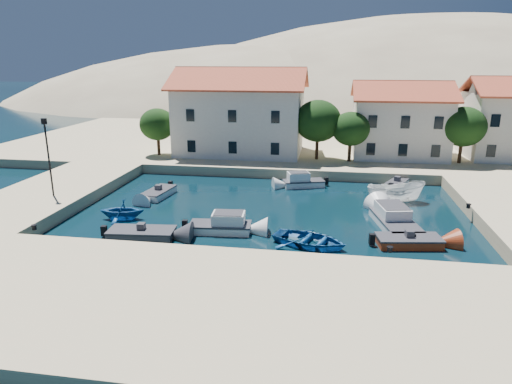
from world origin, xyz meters
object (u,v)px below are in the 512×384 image
(building_left, at_px, (240,110))
(rowboat_south, at_px, (309,245))
(building_mid, at_px, (400,118))
(boat_east, at_px, (395,202))
(building_right, at_px, (512,117))
(lamppost, at_px, (48,150))
(cabin_cruiser_south, at_px, (220,225))
(cabin_cruiser_east, at_px, (395,221))

(building_left, relative_size, rowboat_south, 3.02)
(building_mid, distance_m, rowboat_south, 27.44)
(building_mid, distance_m, boat_east, 16.08)
(building_right, distance_m, boat_east, 22.01)
(building_left, height_order, building_mid, building_left)
(lamppost, xyz_separation_m, cabin_cruiser_south, (14.56, -3.15, -4.28))
(cabin_cruiser_south, distance_m, boat_east, 15.82)
(cabin_cruiser_south, bearing_deg, lamppost, 162.89)
(building_right, distance_m, lamppost, 46.98)
(building_left, bearing_deg, rowboat_south, -69.16)
(lamppost, distance_m, boat_east, 28.54)
(building_mid, relative_size, lamppost, 1.69)
(rowboat_south, bearing_deg, cabin_cruiser_east, -35.52)
(cabin_cruiser_east, distance_m, boat_east, 6.19)
(building_right, xyz_separation_m, cabin_cruiser_south, (-26.94, -25.15, -5.00))
(building_left, relative_size, cabin_cruiser_east, 2.44)
(rowboat_south, distance_m, cabin_cruiser_east, 7.32)
(building_left, distance_m, boat_east, 22.14)
(building_right, xyz_separation_m, rowboat_south, (-20.67, -26.50, -5.47))
(rowboat_south, relative_size, cabin_cruiser_east, 0.81)
(building_mid, relative_size, boat_east, 2.11)
(boat_east, bearing_deg, rowboat_south, 132.98)
(building_mid, xyz_separation_m, rowboat_south, (-8.67, -25.50, -5.22))
(building_left, distance_m, rowboat_south, 26.88)
(building_left, bearing_deg, cabin_cruiser_east, -52.99)
(rowboat_south, height_order, boat_east, boat_east)
(cabin_cruiser_east, bearing_deg, building_mid, -18.77)
(boat_east, bearing_deg, building_mid, -21.84)
(building_right, bearing_deg, rowboat_south, -127.95)
(building_right, xyz_separation_m, cabin_cruiser_east, (-14.77, -22.20, -5.00))
(building_right, bearing_deg, cabin_cruiser_east, -123.63)
(rowboat_south, bearing_deg, lamppost, 96.23)
(building_left, height_order, cabin_cruiser_east, building_left)
(lamppost, distance_m, rowboat_south, 21.83)
(building_left, distance_m, lamppost, 23.10)
(building_left, relative_size, lamppost, 2.36)
(building_mid, height_order, cabin_cruiser_east, building_mid)
(cabin_cruiser_east, bearing_deg, cabin_cruiser_south, 92.28)
(building_right, bearing_deg, building_mid, -175.24)
(lamppost, relative_size, cabin_cruiser_south, 1.41)
(building_left, height_order, building_right, building_left)
(building_left, height_order, rowboat_south, building_left)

